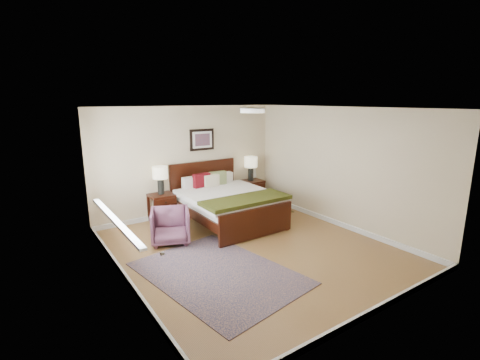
{
  "coord_description": "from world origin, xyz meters",
  "views": [
    {
      "loc": [
        -3.46,
        -4.75,
        2.64
      ],
      "look_at": [
        0.37,
        0.91,
        1.05
      ],
      "focal_mm": 26.0,
      "sensor_mm": 36.0,
      "label": 1
    }
  ],
  "objects_px": {
    "nightstand_left": "(162,200)",
    "armchair": "(170,226)",
    "bed": "(226,198)",
    "rug_persian": "(218,273)",
    "nightstand_right": "(251,190)",
    "lamp_right": "(251,164)",
    "lamp_left": "(160,175)"
  },
  "relations": [
    {
      "from": "lamp_left",
      "to": "rug_persian",
      "type": "relative_size",
      "value": 0.24
    },
    {
      "from": "nightstand_right",
      "to": "lamp_right",
      "type": "height_order",
      "value": "lamp_right"
    },
    {
      "from": "nightstand_left",
      "to": "armchair",
      "type": "bearing_deg",
      "value": -104.82
    },
    {
      "from": "nightstand_right",
      "to": "lamp_right",
      "type": "relative_size",
      "value": 1.01
    },
    {
      "from": "armchair",
      "to": "rug_persian",
      "type": "height_order",
      "value": "armchair"
    },
    {
      "from": "bed",
      "to": "nightstand_left",
      "type": "relative_size",
      "value": 3.57
    },
    {
      "from": "bed",
      "to": "lamp_left",
      "type": "distance_m",
      "value": 1.51
    },
    {
      "from": "lamp_left",
      "to": "lamp_right",
      "type": "height_order",
      "value": "lamp_left"
    },
    {
      "from": "bed",
      "to": "lamp_left",
      "type": "xyz_separation_m",
      "value": [
        -1.14,
        0.86,
        0.5
      ]
    },
    {
      "from": "rug_persian",
      "to": "armchair",
      "type": "bearing_deg",
      "value": 85.29
    },
    {
      "from": "nightstand_right",
      "to": "armchair",
      "type": "distance_m",
      "value": 2.97
    },
    {
      "from": "bed",
      "to": "lamp_right",
      "type": "bearing_deg",
      "value": 34.19
    },
    {
      "from": "nightstand_left",
      "to": "lamp_left",
      "type": "xyz_separation_m",
      "value": [
        0.0,
        0.02,
        0.55
      ]
    },
    {
      "from": "nightstand_left",
      "to": "rug_persian",
      "type": "xyz_separation_m",
      "value": [
        -0.19,
        -2.73,
        -0.49
      ]
    },
    {
      "from": "bed",
      "to": "rug_persian",
      "type": "relative_size",
      "value": 0.86
    },
    {
      "from": "nightstand_right",
      "to": "armchair",
      "type": "relative_size",
      "value": 0.86
    },
    {
      "from": "armchair",
      "to": "rug_persian",
      "type": "relative_size",
      "value": 0.28
    },
    {
      "from": "lamp_left",
      "to": "armchair",
      "type": "xyz_separation_m",
      "value": [
        -0.31,
        -1.2,
        -0.72
      ]
    },
    {
      "from": "bed",
      "to": "rug_persian",
      "type": "xyz_separation_m",
      "value": [
        -1.33,
        -1.89,
        -0.54
      ]
    },
    {
      "from": "rug_persian",
      "to": "lamp_right",
      "type": "bearing_deg",
      "value": 37.39
    },
    {
      "from": "lamp_left",
      "to": "lamp_right",
      "type": "xyz_separation_m",
      "value": [
        2.41,
        0.0,
        -0.01
      ]
    },
    {
      "from": "bed",
      "to": "nightstand_left",
      "type": "distance_m",
      "value": 1.42
    },
    {
      "from": "nightstand_right",
      "to": "armchair",
      "type": "height_order",
      "value": "armchair"
    },
    {
      "from": "bed",
      "to": "nightstand_right",
      "type": "relative_size",
      "value": 3.6
    },
    {
      "from": "nightstand_left",
      "to": "lamp_right",
      "type": "xyz_separation_m",
      "value": [
        2.41,
        0.02,
        0.54
      ]
    },
    {
      "from": "nightstand_right",
      "to": "lamp_right",
      "type": "xyz_separation_m",
      "value": [
        0.0,
        0.01,
        0.67
      ]
    },
    {
      "from": "bed",
      "to": "nightstand_left",
      "type": "bearing_deg",
      "value": 143.65
    },
    {
      "from": "nightstand_right",
      "to": "lamp_left",
      "type": "height_order",
      "value": "lamp_left"
    },
    {
      "from": "rug_persian",
      "to": "nightstand_left",
      "type": "bearing_deg",
      "value": 76.82
    },
    {
      "from": "nightstand_left",
      "to": "lamp_left",
      "type": "height_order",
      "value": "lamp_left"
    },
    {
      "from": "nightstand_right",
      "to": "lamp_left",
      "type": "bearing_deg",
      "value": 179.69
    },
    {
      "from": "nightstand_left",
      "to": "rug_persian",
      "type": "height_order",
      "value": "nightstand_left"
    }
  ]
}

